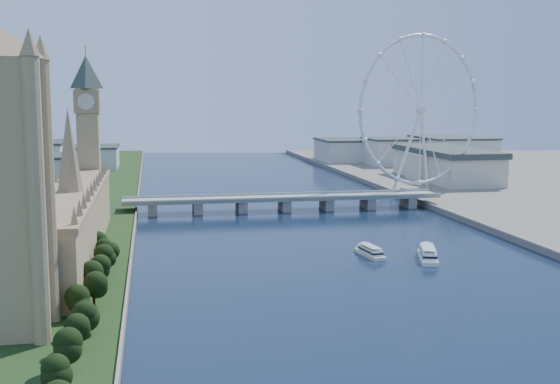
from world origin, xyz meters
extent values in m
plane|color=#182143|center=(0.00, 0.00, 0.00)|extent=(2000.00, 2000.00, 0.00)
cube|color=tan|center=(-135.00, 55.00, 46.00)|extent=(22.00, 22.00, 86.00)
cube|color=tan|center=(-128.00, 170.00, 17.00)|extent=(24.00, 200.00, 28.00)
cone|color=#937A59|center=(-128.00, 170.00, 53.00)|extent=(12.00, 12.00, 40.00)
cube|color=tan|center=(-128.00, 278.00, 43.00)|extent=(13.00, 13.00, 80.00)
cube|color=#937A59|center=(-128.00, 278.00, 75.00)|extent=(15.00, 15.00, 14.00)
pyramid|color=#2D3833|center=(-128.00, 278.00, 103.00)|extent=(20.02, 20.02, 20.00)
cube|color=gray|center=(0.00, 300.00, 8.50)|extent=(220.00, 22.00, 2.00)
cube|color=gray|center=(-90.00, 300.00, 3.75)|extent=(6.00, 20.00, 7.50)
cube|color=gray|center=(-60.00, 300.00, 3.75)|extent=(6.00, 20.00, 7.50)
cube|color=gray|center=(-30.00, 300.00, 3.75)|extent=(6.00, 20.00, 7.50)
cube|color=gray|center=(0.00, 300.00, 3.75)|extent=(6.00, 20.00, 7.50)
cube|color=gray|center=(30.00, 300.00, 3.75)|extent=(6.00, 20.00, 7.50)
cube|color=gray|center=(60.00, 300.00, 3.75)|extent=(6.00, 20.00, 7.50)
cube|color=gray|center=(90.00, 300.00, 3.75)|extent=(6.00, 20.00, 7.50)
torus|color=silver|center=(120.00, 355.00, 68.00)|extent=(113.60, 39.12, 118.60)
cylinder|color=silver|center=(120.00, 355.00, 68.00)|extent=(7.25, 6.61, 6.00)
cube|color=gray|center=(117.00, 365.00, 4.00)|extent=(14.00, 10.00, 2.00)
cube|color=beige|center=(-160.00, 430.00, 16.00)|extent=(40.00, 60.00, 26.00)
cube|color=beige|center=(-200.00, 520.00, 19.00)|extent=(60.00, 80.00, 32.00)
cube|color=beige|center=(-150.00, 600.00, 14.00)|extent=(50.00, 70.00, 22.00)
cube|color=beige|center=(180.00, 580.00, 17.00)|extent=(60.00, 60.00, 28.00)
cube|color=beige|center=(240.00, 560.00, 18.00)|extent=(70.00, 90.00, 30.00)
cube|color=beige|center=(140.00, 640.00, 15.00)|extent=(60.00, 80.00, 24.00)
camera|label=1|loc=(-90.41, -171.00, 76.87)|focal=45.00mm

